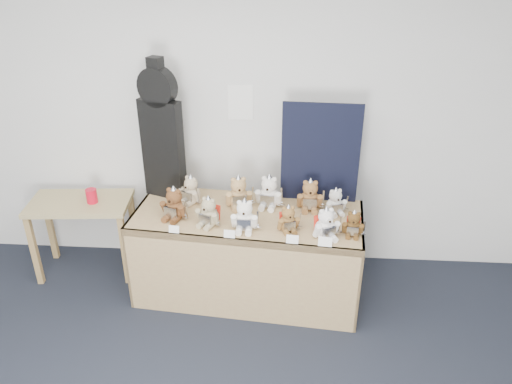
# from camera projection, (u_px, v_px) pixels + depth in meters

# --- Properties ---
(room_shell) EXTENTS (6.00, 6.00, 6.00)m
(room_shell) POSITION_uv_depth(u_px,v_px,m) (240.00, 103.00, 4.17)
(room_shell) COLOR white
(room_shell) RESTS_ON floor
(display_table) EXTENTS (1.90, 0.94, 0.77)m
(display_table) POSITION_uv_depth(u_px,v_px,m) (246.00, 236.00, 4.02)
(display_table) COLOR #9C764F
(display_table) RESTS_ON floor
(side_table) EXTENTS (0.89, 0.55, 0.71)m
(side_table) POSITION_uv_depth(u_px,v_px,m) (82.00, 214.00, 4.37)
(side_table) COLOR #A18B56
(side_table) RESTS_ON floor
(guitar_case) EXTENTS (0.37, 0.22, 1.18)m
(guitar_case) POSITION_uv_depth(u_px,v_px,m) (161.00, 132.00, 4.04)
(guitar_case) COLOR black
(guitar_case) RESTS_ON display_table
(navy_board) EXTENTS (0.63, 0.05, 0.85)m
(navy_board) POSITION_uv_depth(u_px,v_px,m) (320.00, 153.00, 4.04)
(navy_board) COLOR black
(navy_board) RESTS_ON display_table
(red_cup) EXTENTS (0.09, 0.09, 0.12)m
(red_cup) POSITION_uv_depth(u_px,v_px,m) (92.00, 196.00, 4.26)
(red_cup) COLOR red
(red_cup) RESTS_ON side_table
(teddy_front_far_left) EXTENTS (0.24, 0.23, 0.30)m
(teddy_front_far_left) POSITION_uv_depth(u_px,v_px,m) (174.00, 205.00, 3.90)
(teddy_front_far_left) COLOR brown
(teddy_front_far_left) RESTS_ON display_table
(teddy_front_left) EXTENTS (0.21, 0.21, 0.27)m
(teddy_front_left) POSITION_uv_depth(u_px,v_px,m) (209.00, 213.00, 3.82)
(teddy_front_left) COLOR tan
(teddy_front_left) RESTS_ON display_table
(teddy_front_centre) EXTENTS (0.23, 0.18, 0.28)m
(teddy_front_centre) POSITION_uv_depth(u_px,v_px,m) (245.00, 216.00, 3.75)
(teddy_front_centre) COLOR white
(teddy_front_centre) RESTS_ON display_table
(teddy_front_right) EXTENTS (0.19, 0.18, 0.23)m
(teddy_front_right) POSITION_uv_depth(u_px,v_px,m) (288.00, 220.00, 3.75)
(teddy_front_right) COLOR brown
(teddy_front_right) RESTS_ON display_table
(teddy_front_far_right) EXTENTS (0.23, 0.21, 0.27)m
(teddy_front_far_right) POSITION_uv_depth(u_px,v_px,m) (326.00, 224.00, 3.66)
(teddy_front_far_right) COLOR white
(teddy_front_far_right) RESTS_ON display_table
(teddy_front_end) EXTENTS (0.18, 0.16, 0.22)m
(teddy_front_end) POSITION_uv_depth(u_px,v_px,m) (353.00, 225.00, 3.69)
(teddy_front_end) COLOR brown
(teddy_front_end) RESTS_ON display_table
(teddy_back_left) EXTENTS (0.21, 0.22, 0.27)m
(teddy_back_left) POSITION_uv_depth(u_px,v_px,m) (191.00, 191.00, 4.14)
(teddy_back_left) COLOR #C1AD8D
(teddy_back_left) RESTS_ON display_table
(teddy_back_centre_left) EXTENTS (0.25, 0.22, 0.30)m
(teddy_back_centre_left) POSITION_uv_depth(u_px,v_px,m) (239.00, 193.00, 4.07)
(teddy_back_centre_left) COLOR tan
(teddy_back_centre_left) RESTS_ON display_table
(teddy_back_centre_right) EXTENTS (0.25, 0.22, 0.31)m
(teddy_back_centre_right) POSITION_uv_depth(u_px,v_px,m) (269.00, 193.00, 4.07)
(teddy_back_centre_right) COLOR white
(teddy_back_centre_right) RESTS_ON display_table
(teddy_back_right) EXTENTS (0.23, 0.19, 0.29)m
(teddy_back_right) POSITION_uv_depth(u_px,v_px,m) (310.00, 196.00, 4.03)
(teddy_back_right) COLOR olive
(teddy_back_right) RESTS_ON display_table
(teddy_back_end) EXTENTS (0.20, 0.19, 0.24)m
(teddy_back_end) POSITION_uv_depth(u_px,v_px,m) (335.00, 202.00, 3.98)
(teddy_back_end) COLOR white
(teddy_back_end) RESTS_ON display_table
(entry_card_a) EXTENTS (0.08, 0.03, 0.06)m
(entry_card_a) POSITION_uv_depth(u_px,v_px,m) (174.00, 229.00, 3.74)
(entry_card_a) COLOR white
(entry_card_a) RESTS_ON display_table
(entry_card_b) EXTENTS (0.09, 0.03, 0.06)m
(entry_card_b) POSITION_uv_depth(u_px,v_px,m) (229.00, 234.00, 3.68)
(entry_card_b) COLOR white
(entry_card_b) RESTS_ON display_table
(entry_card_c) EXTENTS (0.09, 0.03, 0.06)m
(entry_card_c) POSITION_uv_depth(u_px,v_px,m) (292.00, 239.00, 3.61)
(entry_card_c) COLOR white
(entry_card_c) RESTS_ON display_table
(entry_card_d) EXTENTS (0.10, 0.03, 0.07)m
(entry_card_d) POSITION_uv_depth(u_px,v_px,m) (325.00, 242.00, 3.58)
(entry_card_d) COLOR white
(entry_card_d) RESTS_ON display_table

